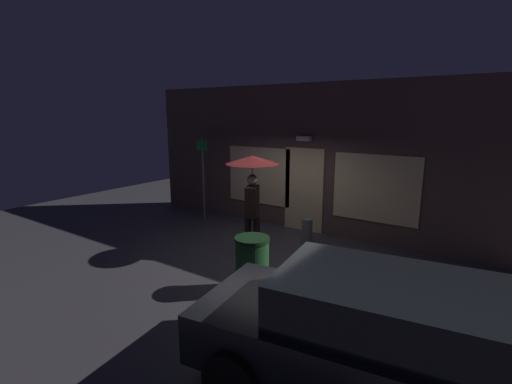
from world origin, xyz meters
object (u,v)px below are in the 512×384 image
Objects in this scene: trash_bin at (252,264)px; parked_car at (390,340)px; street_sign_post at (203,173)px; sidewalk_bollard at (307,231)px; person_with_umbrella at (252,177)px.

parked_car is at bearing -25.46° from trash_bin.
street_sign_post is 3.98× the size of sidewalk_bollard.
parked_car is 4.97m from sidewalk_bollard.
parked_car is (3.72, -2.77, -0.99)m from person_with_umbrella.
person_with_umbrella is 3.58× the size of sidewalk_bollard.
trash_bin reaches higher than sidewalk_bollard.
trash_bin is (3.76, -2.89, -0.89)m from street_sign_post.
person_with_umbrella reaches higher than parked_car.
street_sign_post reaches higher than person_with_umbrella.
trash_bin is at bearing 146.68° from parked_car.
street_sign_post is at bearing 142.48° from trash_bin.
street_sign_post is at bearing 176.86° from sidewalk_bollard.
trash_bin is at bearing -84.13° from sidewalk_bollard.
person_with_umbrella reaches higher than trash_bin.
person_with_umbrella is 2.20m from trash_bin.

